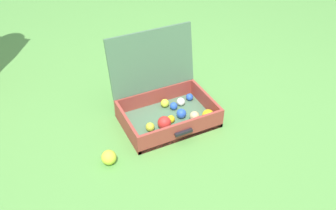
{
  "coord_description": "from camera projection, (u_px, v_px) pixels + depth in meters",
  "views": [
    {
      "loc": [
        -0.77,
        -1.47,
        1.44
      ],
      "look_at": [
        -0.01,
        0.08,
        0.13
      ],
      "focal_mm": 38.28,
      "sensor_mm": 36.0,
      "label": 1
    }
  ],
  "objects": [
    {
      "name": "ground_plane",
      "position": [
        176.0,
        128.0,
        2.19
      ],
      "size": [
        16.0,
        16.0,
        0.0
      ],
      "primitive_type": "plane",
      "color": "#569342"
    },
    {
      "name": "stray_ball_on_grass",
      "position": [
        109.0,
        157.0,
        1.94
      ],
      "size": [
        0.08,
        0.08,
        0.08
      ],
      "primitive_type": "sphere",
      "color": "#CCDB38",
      "rests_on": "ground"
    },
    {
      "name": "open_suitcase",
      "position": [
        165.0,
        102.0,
        2.22
      ],
      "size": [
        0.56,
        0.49,
        0.51
      ],
      "color": "#4C7051",
      "rests_on": "ground"
    }
  ]
}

